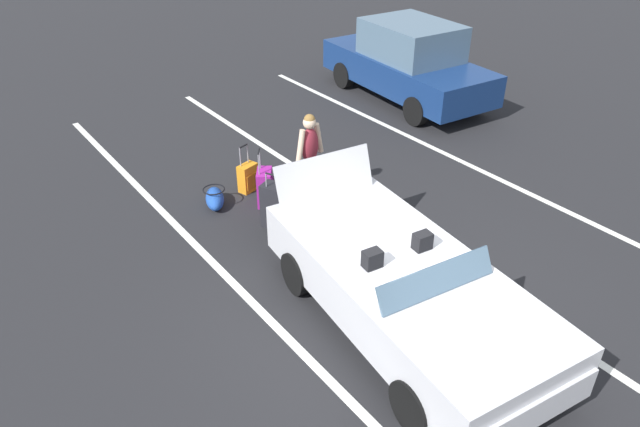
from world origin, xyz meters
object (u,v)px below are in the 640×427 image
at_px(suitcase_large_black, 278,207).
at_px(traveler_person, 310,156).
at_px(duffel_bag, 215,198).
at_px(parked_sedan_near, 408,62).
at_px(convertible_car, 415,298).
at_px(suitcase_small_carryon, 248,178).
at_px(suitcase_medium_bright, 265,187).

distance_m(suitcase_large_black, traveler_person, 0.99).
height_order(suitcase_large_black, duffel_bag, suitcase_large_black).
height_order(suitcase_large_black, parked_sedan_near, parked_sedan_near).
bearing_deg(convertible_car, traveler_person, 172.93).
bearing_deg(suitcase_small_carryon, suitcase_large_black, -26.22).
xyz_separation_m(suitcase_large_black, suitcase_small_carryon, (-1.29, 0.23, -0.12)).
xyz_separation_m(suitcase_large_black, suitcase_medium_bright, (-0.72, 0.22, -0.06)).
distance_m(traveler_person, parked_sedan_near, 5.49).
bearing_deg(duffel_bag, suitcase_large_black, 23.87).
bearing_deg(suitcase_medium_bright, traveler_person, -6.38).
xyz_separation_m(suitcase_medium_bright, duffel_bag, (-0.43, -0.73, -0.15)).
relative_size(convertible_car, duffel_bag, 6.11).
bearing_deg(traveler_person, suitcase_medium_bright, -142.57).
distance_m(suitcase_large_black, suitcase_medium_bright, 0.76).
height_order(convertible_car, duffel_bag, convertible_car).
bearing_deg(parked_sedan_near, suitcase_large_black, 122.25).
bearing_deg(suitcase_large_black, convertible_car, -115.83).
height_order(traveler_person, parked_sedan_near, parked_sedan_near).
relative_size(convertible_car, suitcase_medium_bright, 4.37).
bearing_deg(traveler_person, duffel_bag, -136.03).
bearing_deg(suitcase_large_black, suitcase_small_carryon, 54.87).
bearing_deg(duffel_bag, suitcase_medium_bright, 59.77).
bearing_deg(duffel_bag, convertible_car, 6.38).
relative_size(suitcase_large_black, suitcase_medium_bright, 0.99).
bearing_deg(traveler_person, parked_sedan_near, 109.33).
xyz_separation_m(suitcase_small_carryon, duffel_bag, (0.14, -0.74, -0.10)).
height_order(convertible_car, suitcase_medium_bright, convertible_car).
relative_size(convertible_car, suitcase_large_black, 4.39).
xyz_separation_m(suitcase_medium_bright, parked_sedan_near, (-2.17, 5.35, 0.58)).
relative_size(traveler_person, parked_sedan_near, 0.36).
distance_m(convertible_car, traveler_person, 3.38).
bearing_deg(traveler_person, convertible_car, -24.13).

